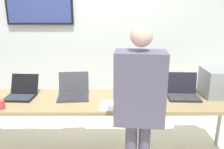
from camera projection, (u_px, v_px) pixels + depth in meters
name	position (u px, v px, depth m)	size (l,w,h in m)	color
back_wall	(95.00, 39.00, 3.66)	(8.00, 0.11, 2.63)	silver
workbench	(92.00, 103.00, 2.75)	(3.56, 0.70, 0.78)	#927D50
equipment_box	(219.00, 82.00, 2.82)	(0.38, 0.39, 0.33)	gray
laptop_station_1	(22.00, 92.00, 2.81)	(0.36, 0.37, 0.24)	black
laptop_station_2	(74.00, 91.00, 2.82)	(0.40, 0.41, 0.26)	#37393D
laptop_station_3	(130.00, 92.00, 2.82)	(0.37, 0.30, 0.25)	#3B373B
laptop_station_4	(183.00, 92.00, 2.81)	(0.39, 0.32, 0.28)	#22212B
person	(139.00, 100.00, 2.07)	(0.47, 0.62, 1.69)	#544F62
coffee_mug	(1.00, 105.00, 2.48)	(0.08, 0.08, 0.09)	#C7383A
paper_sheet	(110.00, 105.00, 2.57)	(0.23, 0.31, 0.00)	white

